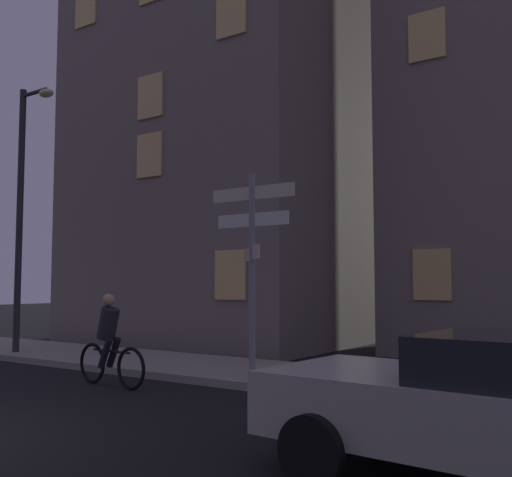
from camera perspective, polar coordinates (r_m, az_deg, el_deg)
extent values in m
cube|color=gray|center=(12.32, -3.14, -12.30)|extent=(40.00, 2.75, 0.14)
cylinder|color=gray|center=(10.64, -0.36, -3.45)|extent=(0.12, 0.12, 3.61)
cube|color=beige|center=(10.76, -0.35, 4.32)|extent=(1.75, 0.03, 0.24)
cube|color=white|center=(10.70, -0.36, 1.78)|extent=(1.52, 0.03, 0.24)
cube|color=beige|center=(10.66, -0.36, -1.38)|extent=(0.93, 0.93, 0.24)
cylinder|color=#2D2D30|center=(15.95, -21.48, 1.76)|extent=(0.16, 0.16, 6.49)
cylinder|color=#2D2D30|center=(16.18, -20.23, 12.83)|extent=(0.92, 0.10, 0.10)
ellipsoid|color=#F9E099|center=(15.80, -19.25, 12.86)|extent=(0.44, 0.28, 0.20)
cylinder|color=black|center=(5.65, 5.48, -19.31)|extent=(0.65, 0.26, 0.64)
cylinder|color=black|center=(7.12, 13.27, -16.06)|extent=(0.65, 0.26, 0.64)
sphere|color=#F9EFCC|center=(6.23, 0.69, -14.82)|extent=(0.16, 0.16, 0.16)
sphere|color=#F9EFCC|center=(7.18, 6.53, -13.39)|extent=(0.16, 0.16, 0.16)
torus|color=black|center=(10.58, -11.76, -11.96)|extent=(0.72, 0.13, 0.72)
torus|color=black|center=(11.45, -15.24, -11.30)|extent=(0.72, 0.13, 0.72)
cylinder|color=black|center=(10.98, -13.55, -10.33)|extent=(1.00, 0.14, 0.04)
cylinder|color=#26262D|center=(11.02, -13.82, -7.82)|extent=(0.48, 0.36, 0.61)
sphere|color=tan|center=(11.00, -13.78, -5.67)|extent=(0.22, 0.22, 0.22)
cylinder|color=black|center=(11.08, -13.33, -10.44)|extent=(0.35, 0.15, 0.55)
cylinder|color=black|center=(10.97, -14.09, -10.48)|extent=(0.35, 0.15, 0.55)
cube|color=slate|center=(19.85, -2.14, 9.17)|extent=(8.28, 7.60, 12.82)
cube|color=#F2C672|center=(14.58, -2.46, -3.46)|extent=(0.90, 0.06, 1.20)
cube|color=#F2C672|center=(16.76, -10.06, 7.77)|extent=(0.90, 0.06, 1.20)
cube|color=#F2C672|center=(17.17, -9.98, 13.12)|extent=(0.90, 0.06, 1.20)
cube|color=#F2C672|center=(16.07, -2.38, 20.57)|extent=(0.90, 0.06, 1.20)
cube|color=#F2C672|center=(20.26, -15.81, 20.35)|extent=(0.90, 0.06, 1.20)
cube|color=#F2C672|center=(14.70, 16.32, -3.29)|extent=(0.90, 0.06, 1.20)
cube|color=#F2C672|center=(15.87, 15.86, 18.00)|extent=(0.90, 0.06, 1.20)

